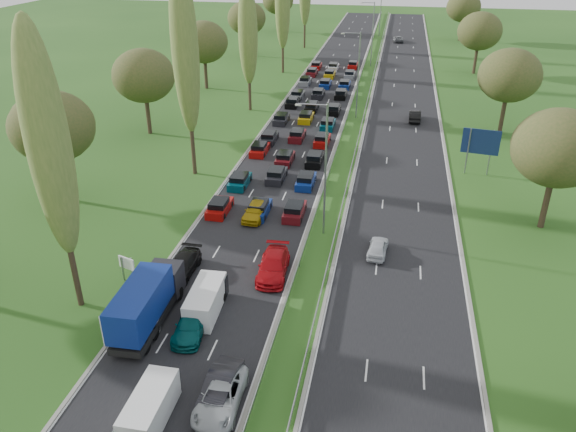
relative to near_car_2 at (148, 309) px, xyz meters
The scene contains 25 objects.
ground 52.60m from the near_car_2, 78.55° to the left, with size 260.00×260.00×0.00m, color #224C17.
near_carriageway 54.18m from the near_car_2, 86.09° to the left, with size 10.50×215.00×0.04m, color black.
far_carriageway 56.72m from the near_car_2, 72.36° to the left, with size 10.50×215.00×0.04m, color black.
central_reservation 55.05m from the near_car_2, 79.07° to the left, with size 2.36×215.00×0.32m.
lamp_columns 50.91m from the near_car_2, 78.10° to the left, with size 0.18×140.18×12.00m.
poplar_row 41.75m from the near_car_2, 97.97° to the left, with size 2.80×127.80×22.44m.
woodland_left 38.38m from the near_car_2, 115.17° to the left, with size 8.00×166.00×11.10m.
woodland_right 49.04m from the near_car_2, 51.92° to the left, with size 8.00×153.00×11.10m.
traffic_queue_fill 48.98m from the near_car_2, 85.67° to the left, with size 9.01×69.10×0.80m.
near_car_2 is the anchor object (origin of this frame).
near_car_3 5.84m from the near_car_2, 86.89° to the left, with size 2.00×4.91×1.43m, color black.
near_car_7 3.63m from the near_car_2, 15.15° to the right, with size 1.94×4.76×1.38m, color #054B4C.
near_car_8 16.76m from the near_car_2, 77.20° to the left, with size 1.81×4.49×1.53m, color #AF8B0B.
near_car_9 9.49m from the near_car_2, 41.11° to the right, with size 1.60×4.58×1.51m, color black.
near_car_10 10.14m from the near_car_2, 43.26° to the right, with size 2.38×5.15×1.43m, color #A5ABAF.
near_car_11 10.27m from the near_car_2, 43.62° to the left, with size 2.23×5.49×1.59m, color #A70A10.
near_car_12 10.64m from the near_car_2, 46.38° to the left, with size 1.79×4.44×1.51m, color silver.
far_car_0 19.40m from the near_car_2, 37.43° to the left, with size 1.54×3.83×1.31m, color silver.
far_car_1 53.17m from the near_car_2, 69.35° to the left, with size 1.59×4.57×1.50m, color black.
far_car_2 113.11m from the near_car_2, 82.18° to the left, with size 2.27×4.91×1.37m, color slate.
blue_lorry 1.25m from the near_car_2, 62.81° to the right, with size 2.34×8.41×3.55m.
white_van_front 9.37m from the near_car_2, 65.42° to the right, with size 1.84×4.70×1.89m.
white_van_rear 4.09m from the near_car_2, 22.41° to the left, with size 1.94×4.96×1.99m.
info_sign 5.40m from the near_car_2, 130.16° to the left, with size 1.45×0.58×2.10m.
direction_sign 40.38m from the near_car_2, 51.02° to the left, with size 3.97×0.71×5.20m.
Camera 1 is at (9.74, -1.07, 24.59)m, focal length 35.00 mm.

